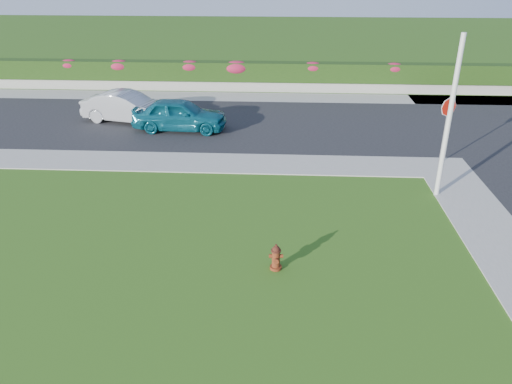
# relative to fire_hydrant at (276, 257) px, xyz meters

# --- Properties ---
(ground) EXTENTS (120.00, 120.00, 0.00)m
(ground) POSITION_rel_fire_hydrant_xyz_m (-0.67, -1.86, -0.35)
(ground) COLOR black
(ground) RESTS_ON ground
(street_far) EXTENTS (26.00, 8.00, 0.04)m
(street_far) POSITION_rel_fire_hydrant_xyz_m (-5.67, 12.14, -0.33)
(street_far) COLOR black
(street_far) RESTS_ON ground
(sidewalk_far) EXTENTS (24.00, 2.00, 0.04)m
(sidewalk_far) POSITION_rel_fire_hydrant_xyz_m (-6.67, 7.14, -0.33)
(sidewalk_far) COLOR gray
(sidewalk_far) RESTS_ON ground
(curb_corner) EXTENTS (2.00, 2.00, 0.04)m
(curb_corner) POSITION_rel_fire_hydrant_xyz_m (6.33, 7.14, -0.33)
(curb_corner) COLOR gray
(curb_corner) RESTS_ON ground
(sidewalk_beyond) EXTENTS (34.00, 2.00, 0.04)m
(sidewalk_beyond) POSITION_rel_fire_hydrant_xyz_m (-1.67, 17.14, -0.33)
(sidewalk_beyond) COLOR gray
(sidewalk_beyond) RESTS_ON ground
(retaining_wall) EXTENTS (34.00, 0.40, 0.60)m
(retaining_wall) POSITION_rel_fire_hydrant_xyz_m (-1.67, 18.64, -0.05)
(retaining_wall) COLOR gray
(retaining_wall) RESTS_ON ground
(hedge) EXTENTS (32.00, 0.90, 1.10)m
(hedge) POSITION_rel_fire_hydrant_xyz_m (-1.67, 18.74, 0.80)
(hedge) COLOR black
(hedge) RESTS_ON retaining_wall
(fire_hydrant) EXTENTS (0.37, 0.35, 0.73)m
(fire_hydrant) POSITION_rel_fire_hydrant_xyz_m (0.00, 0.00, 0.00)
(fire_hydrant) COLOR #4B1C0B
(fire_hydrant) RESTS_ON ground
(sedan_teal) EXTENTS (4.36, 1.91, 1.46)m
(sedan_teal) POSITION_rel_fire_hydrant_xyz_m (-4.64, 11.09, 0.42)
(sedan_teal) COLOR #0D5467
(sedan_teal) RESTS_ON street_far
(sedan_silver) EXTENTS (4.58, 2.43, 1.43)m
(sedan_silver) POSITION_rel_fire_hydrant_xyz_m (-7.42, 12.22, 0.41)
(sedan_silver) COLOR #A8ACB0
(sedan_silver) RESTS_ON street_far
(utility_pole) EXTENTS (0.16, 0.16, 5.35)m
(utility_pole) POSITION_rel_fire_hydrant_xyz_m (5.39, 4.72, 2.33)
(utility_pole) COLOR silver
(utility_pole) RESTS_ON ground
(stop_sign) EXTENTS (0.65, 0.35, 2.64)m
(stop_sign) POSITION_rel_fire_hydrant_xyz_m (6.27, 7.58, 1.62)
(stop_sign) COLOR slate
(stop_sign) RESTS_ON ground
(flower_clump_a) EXTENTS (1.23, 0.79, 0.61)m
(flower_clump_a) POSITION_rel_fire_hydrant_xyz_m (-12.73, 18.64, 1.11)
(flower_clump_a) COLOR #BC2053
(flower_clump_a) RESTS_ON hedge
(flower_clump_b) EXTENTS (1.36, 0.87, 0.68)m
(flower_clump_b) POSITION_rel_fire_hydrant_xyz_m (-9.70, 18.64, 1.08)
(flower_clump_b) COLOR #BC2053
(flower_clump_b) RESTS_ON hedge
(flower_clump_c) EXTENTS (1.34, 0.86, 0.67)m
(flower_clump_c) POSITION_rel_fire_hydrant_xyz_m (-5.45, 18.64, 1.09)
(flower_clump_c) COLOR #BC2053
(flower_clump_c) RESTS_ON hedge
(flower_clump_d) EXTENTS (1.57, 1.01, 0.78)m
(flower_clump_d) POSITION_rel_fire_hydrant_xyz_m (-2.68, 18.64, 1.04)
(flower_clump_d) COLOR #BC2053
(flower_clump_d) RESTS_ON hedge
(flower_clump_e) EXTENTS (1.25, 0.81, 0.63)m
(flower_clump_e) POSITION_rel_fire_hydrant_xyz_m (1.79, 18.64, 1.10)
(flower_clump_e) COLOR #BC2053
(flower_clump_e) RESTS_ON hedge
(flower_clump_f) EXTENTS (1.24, 0.80, 0.62)m
(flower_clump_f) POSITION_rel_fire_hydrant_xyz_m (6.49, 18.64, 1.11)
(flower_clump_f) COLOR #BC2053
(flower_clump_f) RESTS_ON hedge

